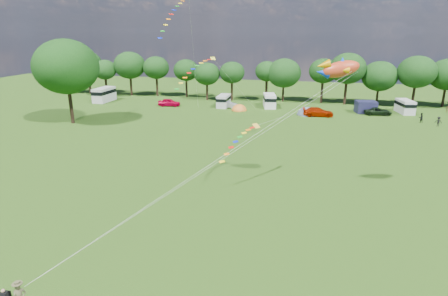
% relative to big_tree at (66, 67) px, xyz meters
% --- Properties ---
extents(ground_plane, '(180.00, 180.00, 0.00)m').
position_rel_big_tree_xyz_m(ground_plane, '(30.00, -28.00, -9.02)').
color(ground_plane, black).
rests_on(ground_plane, ground).
extents(tree_line, '(102.98, 10.98, 10.27)m').
position_rel_big_tree_xyz_m(tree_line, '(35.30, 26.99, -2.67)').
color(tree_line, black).
rests_on(tree_line, ground).
extents(big_tree, '(10.00, 10.00, 13.28)m').
position_rel_big_tree_xyz_m(big_tree, '(0.00, 0.00, 0.00)').
color(big_tree, black).
rests_on(big_tree, ground).
extents(car_a, '(4.63, 2.31, 1.48)m').
position_rel_big_tree_xyz_m(car_a, '(10.08, 17.12, -8.28)').
color(car_a, '#BC002B').
rests_on(car_a, ground).
extents(car_b, '(3.81, 1.52, 1.33)m').
position_rel_big_tree_xyz_m(car_b, '(21.77, 18.02, -8.35)').
color(car_b, '#9FA3A8').
rests_on(car_b, ground).
extents(car_c, '(5.29, 2.60, 1.54)m').
position_rel_big_tree_xyz_m(car_c, '(38.90, 14.32, -8.25)').
color(car_c, '#9B1C00').
rests_on(car_c, ground).
extents(car_d, '(5.04, 2.60, 1.33)m').
position_rel_big_tree_xyz_m(car_d, '(49.33, 17.94, -8.35)').
color(car_d, black).
rests_on(car_d, ground).
extents(campervan_a, '(2.55, 5.93, 2.90)m').
position_rel_big_tree_xyz_m(campervan_a, '(-5.23, 18.88, -7.46)').
color(campervan_a, '#B9B9BB').
rests_on(campervan_a, ground).
extents(campervan_b, '(2.07, 4.75, 2.32)m').
position_rel_big_tree_xyz_m(campervan_b, '(20.80, 18.93, -7.77)').
color(campervan_b, '#B7B7B9').
rests_on(campervan_b, ground).
extents(campervan_c, '(3.15, 5.48, 2.53)m').
position_rel_big_tree_xyz_m(campervan_c, '(29.64, 20.71, -7.66)').
color(campervan_c, silver).
rests_on(campervan_c, ground).
extents(campervan_d, '(2.89, 5.15, 2.38)m').
position_rel_big_tree_xyz_m(campervan_d, '(54.35, 20.82, -7.74)').
color(campervan_d, '#BBBBBD').
rests_on(campervan_d, ground).
extents(tent_orange, '(2.92, 3.20, 2.29)m').
position_rel_big_tree_xyz_m(tent_orange, '(24.46, 16.17, -9.00)').
color(tent_orange, orange).
rests_on(tent_orange, ground).
extents(tent_greyblue, '(3.59, 3.93, 2.67)m').
position_rel_big_tree_xyz_m(tent_greyblue, '(36.99, 15.20, -9.00)').
color(tent_greyblue, slate).
rests_on(tent_greyblue, ground).
extents(awning_navy, '(3.90, 3.37, 2.17)m').
position_rel_big_tree_xyz_m(awning_navy, '(47.41, 19.35, -7.93)').
color(awning_navy, '#1A1938').
rests_on(awning_navy, ground).
extents(camp_chair, '(0.52, 0.52, 1.21)m').
position_rel_big_tree_xyz_m(camp_chair, '(22.18, -38.52, -8.30)').
color(camp_chair, '#99999E').
rests_on(camp_chair, ground).
extents(fish_kite, '(3.87, 1.91, 2.03)m').
position_rel_big_tree_xyz_m(fish_kite, '(39.52, -19.32, 2.34)').
color(fish_kite, '#BC381D').
rests_on(fish_kite, ground).
extents(streamer_kite_a, '(3.42, 5.70, 5.80)m').
position_rel_big_tree_xyz_m(streamer_kite_a, '(18.26, 0.78, 8.08)').
color(streamer_kite_a, yellow).
rests_on(streamer_kite_a, ground).
extents(streamer_kite_b, '(4.32, 4.61, 3.81)m').
position_rel_big_tree_xyz_m(streamer_kite_b, '(23.21, -5.55, 0.84)').
color(streamer_kite_b, yellow).
rests_on(streamer_kite_b, ground).
extents(streamer_kite_c, '(3.20, 5.05, 2.83)m').
position_rel_big_tree_xyz_m(streamer_kite_c, '(31.32, -17.54, -4.53)').
color(streamer_kite_c, gold).
rests_on(streamer_kite_c, ground).
extents(walker_a, '(0.91, 0.75, 1.61)m').
position_rel_big_tree_xyz_m(walker_a, '(55.29, 13.39, -8.21)').
color(walker_a, black).
rests_on(walker_a, ground).
extents(walker_b, '(1.08, 0.63, 1.57)m').
position_rel_big_tree_xyz_m(walker_b, '(57.29, 11.19, -8.23)').
color(walker_b, black).
rests_on(walker_b, ground).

